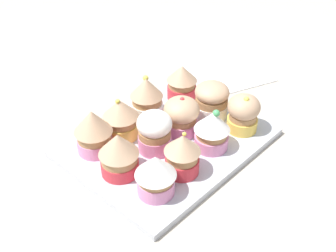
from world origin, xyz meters
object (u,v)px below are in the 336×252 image
Objects in this scene: cupcake_6 at (154,131)px; cupcake_10 at (182,154)px; baking_tray at (168,143)px; cupcake_3 at (93,131)px; cupcake_2 at (121,118)px; cupcake_8 at (243,113)px; cupcake_11 at (156,174)px; napkin at (228,72)px; cupcake_5 at (183,116)px; cupcake_4 at (212,100)px; cupcake_0 at (182,82)px; cupcake_7 at (118,153)px; cupcake_9 at (212,130)px; cupcake_1 at (147,97)px.

cupcake_6 is 0.99× the size of cupcake_10.
baking_tray is 4.15× the size of cupcake_3.
cupcake_8 is at bearing 137.75° from cupcake_2.
napkin is (-36.99, -14.40, -4.53)cm from cupcake_11.
napkin is (-23.48, -7.75, -4.35)cm from cupcake_5.
cupcake_4 is 15.99cm from cupcake_10.
cupcake_3 is 1.13× the size of cupcake_11.
cupcake_8 reaches higher than cupcake_11.
cupcake_8 is (-21.19, 14.24, -0.58)cm from cupcake_3.
cupcake_2 is 1.03× the size of cupcake_8.
baking_tray is 13.09cm from cupcake_11.
cupcake_0 is 0.96× the size of cupcake_10.
cupcake_7 is at bearing 83.42° from cupcake_3.
cupcake_2 is at bearing -42.97° from cupcake_5.
cupcake_0 is 0.97× the size of cupcake_8.
cupcake_10 is at bearing 22.44° from cupcake_4.
cupcake_7 and cupcake_10 have the same top height.
baking_tray is 8.46cm from cupcake_9.
baking_tray is 5.35cm from cupcake_6.
cupcake_7 is at bearing -18.88° from cupcake_8.
cupcake_3 is 19.13cm from cupcake_9.
cupcake_10 is at bearing 40.61° from cupcake_5.
cupcake_7 is at bearing -2.59° from cupcake_5.
cupcake_1 is (8.52, -0.87, 0.31)cm from cupcake_0.
cupcake_1 reaches higher than cupcake_4.
cupcake_1 is at bearing -109.84° from baking_tray.
cupcake_0 is at bearing -179.72° from cupcake_3.
cupcake_0 reaches higher than cupcake_4.
cupcake_8 is 15.32cm from cupcake_10.
cupcake_2 is 15.01cm from cupcake_11.
cupcake_9 is (-13.70, 13.35, -0.49)cm from cupcake_3.
baking_tray is 4.35× the size of cupcake_2.
cupcake_6 is at bearing 135.73° from cupcake_3.
baking_tray is 9.54cm from cupcake_1.
cupcake_9 reaches higher than baking_tray.
cupcake_7 and cupcake_9 have the same top height.
cupcake_5 is at bearing 42.92° from cupcake_0.
cupcake_10 is (-0.17, 13.67, -0.04)cm from cupcake_2.
cupcake_1 is at bearing -48.47° from cupcake_4.
cupcake_8 is at bearing 152.29° from cupcake_6.
cupcake_5 is 15.06cm from cupcake_11.
cupcake_3 is at bearing -44.27° from cupcake_6.
cupcake_0 is 0.44× the size of napkin.
napkin is at bearing -149.40° from cupcake_9.
cupcake_3 is at bearing -90.30° from cupcake_11.
napkin is (-36.92, -0.38, -4.96)cm from cupcake_3.
cupcake_4 is 7.24cm from cupcake_5.
napkin is (-37.69, -7.10, -4.70)cm from cupcake_7.
cupcake_3 is at bearing -33.89° from cupcake_8.
cupcake_2 reaches higher than cupcake_0.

